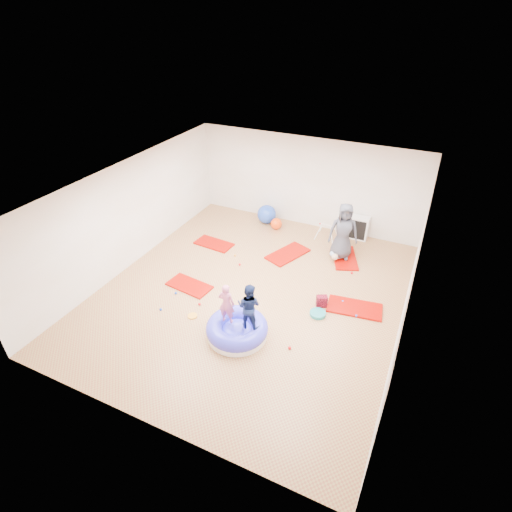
% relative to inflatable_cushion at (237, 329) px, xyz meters
% --- Properties ---
extents(room, '(7.01, 8.01, 2.81)m').
position_rel_inflatable_cushion_xyz_m(room, '(-0.38, 1.47, 1.24)').
color(room, tan).
rests_on(room, ground).
extents(gym_mat_front_left, '(1.19, 0.70, 0.05)m').
position_rel_inflatable_cushion_xyz_m(gym_mat_front_left, '(-1.90, 1.04, -0.14)').
color(gym_mat_front_left, '#B80400').
rests_on(gym_mat_front_left, ground).
extents(gym_mat_mid_left, '(1.16, 0.65, 0.05)m').
position_rel_inflatable_cushion_xyz_m(gym_mat_mid_left, '(-2.36, 3.08, -0.14)').
color(gym_mat_mid_left, '#B80400').
rests_on(gym_mat_mid_left, ground).
extents(gym_mat_center_back, '(1.06, 1.41, 0.05)m').
position_rel_inflatable_cushion_xyz_m(gym_mat_center_back, '(-0.18, 3.47, -0.14)').
color(gym_mat_center_back, '#B80400').
rests_on(gym_mat_center_back, ground).
extents(gym_mat_right, '(1.32, 0.79, 0.05)m').
position_rel_inflatable_cushion_xyz_m(gym_mat_right, '(2.09, 1.94, -0.14)').
color(gym_mat_right, '#B80400').
rests_on(gym_mat_right, ground).
extents(gym_mat_rear_right, '(1.02, 1.36, 0.05)m').
position_rel_inflatable_cushion_xyz_m(gym_mat_rear_right, '(1.33, 3.96, -0.14)').
color(gym_mat_rear_right, '#B80400').
rests_on(gym_mat_rear_right, ground).
extents(inflatable_cushion, '(1.33, 1.33, 0.42)m').
position_rel_inflatable_cushion_xyz_m(inflatable_cushion, '(0.00, 0.00, 0.00)').
color(inflatable_cushion, white).
rests_on(inflatable_cushion, ground).
extents(child_pink, '(0.37, 0.27, 0.95)m').
position_rel_inflatable_cushion_xyz_m(child_pink, '(-0.22, -0.02, 0.70)').
color(child_pink, '#D76695').
rests_on(child_pink, inflatable_cushion).
extents(child_navy, '(0.52, 0.41, 1.05)m').
position_rel_inflatable_cushion_xyz_m(child_navy, '(0.26, 0.05, 0.75)').
color(child_navy, '#13204E').
rests_on(child_navy, inflatable_cushion).
extents(adult_caregiver, '(0.91, 0.74, 1.60)m').
position_rel_inflatable_cushion_xyz_m(adult_caregiver, '(1.20, 3.93, 0.69)').
color(adult_caregiver, '#393B47').
rests_on(adult_caregiver, gym_mat_rear_right).
extents(infant, '(0.38, 0.39, 0.23)m').
position_rel_inflatable_cushion_xyz_m(infant, '(1.13, 3.78, 0.00)').
color(infant, '#A2BEE7').
rests_on(infant, gym_mat_rear_right).
extents(ball_pit_balls, '(4.28, 3.40, 0.07)m').
position_rel_inflatable_cushion_xyz_m(ball_pit_balls, '(-0.12, 1.49, -0.13)').
color(ball_pit_balls, blue).
rests_on(ball_pit_balls, ground).
extents(exercise_ball_blue, '(0.60, 0.60, 0.60)m').
position_rel_inflatable_cushion_xyz_m(exercise_ball_blue, '(-1.51, 5.00, 0.14)').
color(exercise_ball_blue, blue).
rests_on(exercise_ball_blue, ground).
extents(exercise_ball_orange, '(0.36, 0.36, 0.36)m').
position_rel_inflatable_cushion_xyz_m(exercise_ball_orange, '(-1.06, 4.75, 0.01)').
color(exercise_ball_orange, '#FF450B').
rests_on(exercise_ball_orange, ground).
extents(infant_play_gym, '(0.59, 0.56, 0.45)m').
position_rel_inflatable_cushion_xyz_m(infant_play_gym, '(0.53, 4.85, 0.14)').
color(infant_play_gym, white).
rests_on(infant_play_gym, ground).
extents(cube_shelf, '(0.70, 0.34, 0.70)m').
position_rel_inflatable_cushion_xyz_m(cube_shelf, '(1.32, 5.26, 0.19)').
color(cube_shelf, white).
rests_on(cube_shelf, ground).
extents(balance_disc, '(0.37, 0.37, 0.08)m').
position_rel_inflatable_cushion_xyz_m(balance_disc, '(1.37, 1.36, -0.12)').
color(balance_disc, teal).
rests_on(balance_disc, ground).
extents(backpack, '(0.29, 0.25, 0.29)m').
position_rel_inflatable_cushion_xyz_m(backpack, '(1.35, 1.71, -0.02)').
color(backpack, '#B20D2C').
rests_on(backpack, ground).
extents(yellow_toy, '(0.22, 0.22, 0.03)m').
position_rel_inflatable_cushion_xyz_m(yellow_toy, '(-1.20, 0.10, -0.15)').
color(yellow_toy, '#FFAA2E').
rests_on(yellow_toy, ground).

